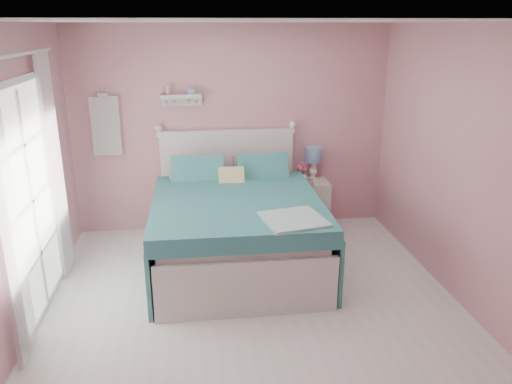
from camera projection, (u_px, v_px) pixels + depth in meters
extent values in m
plane|color=silver|center=(255.00, 315.00, 4.66)|extent=(4.50, 4.50, 0.00)
plane|color=#C67E8A|center=(232.00, 130.00, 6.36)|extent=(4.00, 0.00, 4.00)
plane|color=#C67E8A|center=(325.00, 340.00, 2.13)|extent=(4.00, 0.00, 4.00)
plane|color=#C67E8A|center=(8.00, 193.00, 3.99)|extent=(0.00, 4.50, 4.50)
plane|color=#C67E8A|center=(475.00, 174.00, 4.49)|extent=(0.00, 4.50, 4.50)
plane|color=white|center=(255.00, 21.00, 3.83)|extent=(4.50, 4.50, 0.00)
cube|color=silver|center=(236.00, 244.00, 5.59)|extent=(1.68, 2.21, 0.48)
cube|color=silver|center=(236.00, 217.00, 5.49)|extent=(1.62, 2.14, 0.16)
cube|color=silver|center=(228.00, 182.00, 6.51)|extent=(1.69, 0.07, 1.25)
cube|color=silver|center=(227.00, 132.00, 6.30)|extent=(1.75, 0.09, 0.06)
cube|color=silver|center=(247.00, 289.00, 4.56)|extent=(1.69, 0.06, 0.56)
cube|color=teal|center=(237.00, 208.00, 5.30)|extent=(1.80, 1.95, 0.18)
cube|color=#CC8489|center=(197.00, 174.00, 6.09)|extent=(0.68, 0.28, 0.43)
cube|color=#CC8489|center=(261.00, 172.00, 6.19)|extent=(0.68, 0.28, 0.43)
cube|color=#CCBC59|center=(231.00, 180.00, 5.87)|extent=(0.30, 0.22, 0.31)
cube|color=beige|center=(310.00, 205.00, 6.57)|extent=(0.45, 0.42, 0.65)
cube|color=silver|center=(314.00, 196.00, 6.32)|extent=(0.39, 0.02, 0.16)
sphere|color=white|center=(315.00, 196.00, 6.30)|extent=(0.03, 0.03, 0.03)
cylinder|color=white|center=(313.00, 178.00, 6.57)|extent=(0.14, 0.14, 0.02)
cylinder|color=white|center=(313.00, 169.00, 6.53)|extent=(0.07, 0.07, 0.23)
cylinder|color=#7498C1|center=(314.00, 154.00, 6.46)|extent=(0.22, 0.22, 0.20)
imported|color=white|center=(302.00, 176.00, 6.46)|extent=(0.17, 0.17, 0.14)
imported|color=#C7858E|center=(310.00, 183.00, 6.29)|extent=(0.12, 0.12, 0.07)
sphere|color=#D84976|center=(303.00, 165.00, 6.41)|extent=(0.06, 0.06, 0.06)
sphere|color=#D84976|center=(305.00, 167.00, 6.45)|extent=(0.06, 0.06, 0.06)
sphere|color=#D84976|center=(299.00, 167.00, 6.42)|extent=(0.06, 0.06, 0.06)
sphere|color=#D84976|center=(305.00, 170.00, 6.40)|extent=(0.06, 0.06, 0.06)
sphere|color=#D84976|center=(301.00, 169.00, 6.40)|extent=(0.06, 0.06, 0.06)
cube|color=silver|center=(181.00, 96.00, 6.06)|extent=(0.50, 0.14, 0.04)
cube|color=silver|center=(181.00, 101.00, 6.14)|extent=(0.50, 0.03, 0.12)
cylinder|color=#D18C99|center=(168.00, 90.00, 6.02)|extent=(0.06, 0.06, 0.10)
cube|color=#7498C1|center=(191.00, 92.00, 6.06)|extent=(0.08, 0.06, 0.07)
cube|color=white|center=(106.00, 126.00, 6.06)|extent=(0.34, 0.03, 0.72)
cube|color=silver|center=(12.00, 82.00, 4.10)|extent=(0.04, 1.32, 0.06)
cube|color=silver|center=(46.00, 305.00, 4.78)|extent=(0.04, 1.32, 0.06)
cube|color=silver|center=(7.00, 232.00, 3.86)|extent=(0.04, 0.06, 2.10)
cube|color=silver|center=(49.00, 183.00, 5.04)|extent=(0.04, 0.06, 2.10)
cube|color=white|center=(31.00, 202.00, 4.44)|extent=(0.02, 1.20, 2.04)
cube|color=white|center=(7.00, 222.00, 3.72)|extent=(0.04, 0.40, 2.32)
cube|color=white|center=(55.00, 168.00, 5.11)|extent=(0.04, 0.40, 2.32)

